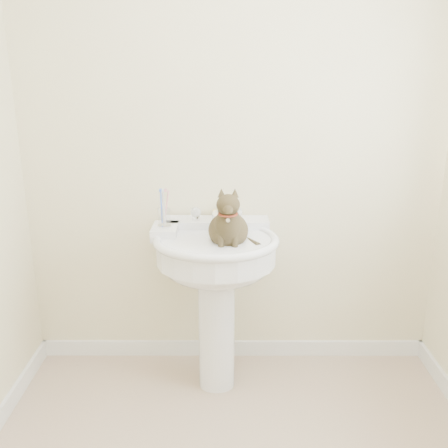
{
  "coord_description": "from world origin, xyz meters",
  "views": [
    {
      "loc": [
        -0.05,
        -1.46,
        1.6
      ],
      "look_at": [
        -0.05,
        0.79,
        0.9
      ],
      "focal_mm": 40.0,
      "sensor_mm": 36.0,
      "label": 1
    }
  ],
  "objects": [
    {
      "name": "toothbrush_cup",
      "position": [
        -0.34,
        0.88,
        0.9
      ],
      "size": [
        0.07,
        0.07,
        0.19
      ],
      "rotation": [
        0.0,
        0.0,
        0.07
      ],
      "color": "silver",
      "rests_on": "pedestal_sink"
    },
    {
      "name": "faucet",
      "position": [
        -0.09,
        0.96,
        0.9
      ],
      "size": [
        0.28,
        0.12,
        0.14
      ],
      "color": "silver",
      "rests_on": "pedestal_sink"
    },
    {
      "name": "baseboard_back",
      "position": [
        0.0,
        1.09,
        0.04
      ],
      "size": [
        2.2,
        0.02,
        0.09
      ],
      "primitive_type": "cube",
      "color": "white",
      "rests_on": "floor"
    },
    {
      "name": "cat",
      "position": [
        -0.03,
        0.76,
        0.89
      ],
      "size": [
        0.21,
        0.26,
        0.38
      ],
      "rotation": [
        0.0,
        0.0,
        -0.02
      ],
      "color": "#4C3E24",
      "rests_on": "pedestal_sink"
    },
    {
      "name": "wall_back",
      "position": [
        0.0,
        1.1,
        1.25
      ],
      "size": [
        2.2,
        0.0,
        2.5
      ],
      "primitive_type": null,
      "color": "beige",
      "rests_on": "ground"
    },
    {
      "name": "pedestal_sink",
      "position": [
        -0.09,
        0.81,
        0.67
      ],
      "size": [
        0.62,
        0.61,
        0.85
      ],
      "color": "white",
      "rests_on": "floor"
    },
    {
      "name": "soap_bar",
      "position": [
        -0.06,
        1.05,
        0.87
      ],
      "size": [
        0.1,
        0.07,
        0.03
      ],
      "primitive_type": "cube",
      "rotation": [
        0.0,
        0.0,
        -0.12
      ],
      "color": "gold",
      "rests_on": "pedestal_sink"
    }
  ]
}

